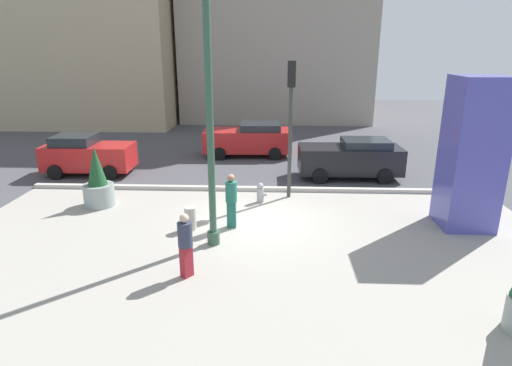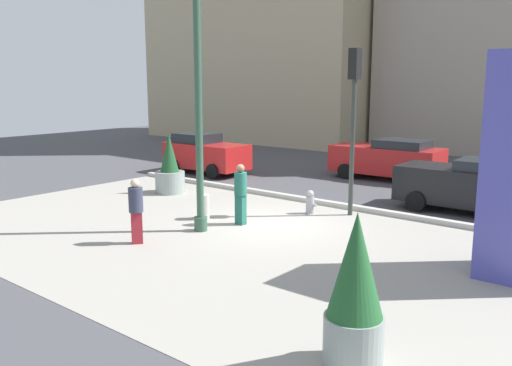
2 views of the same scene
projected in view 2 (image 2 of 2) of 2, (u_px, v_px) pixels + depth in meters
ground_plane at (340, 201)px, 18.79m from camera, size 60.00×60.00×0.00m
plaza_pavement at (222, 240)px, 14.23m from camera, size 18.00×10.00×0.02m
curb_strip at (327, 203)px, 18.11m from camera, size 18.00×0.24×0.16m
lamp_post at (198, 98)px, 14.39m from camera, size 0.44×0.44×7.46m
potted_plant_near_left at (355, 293)px, 7.77m from camera, size 0.88×0.88×2.30m
potted_plant_near_right at (170, 170)px, 19.97m from camera, size 1.08×1.08×2.18m
fire_hydrant at (310, 202)px, 16.93m from camera, size 0.36×0.26×0.75m
concrete_bollard at (203, 207)px, 16.27m from camera, size 0.36×0.36×0.75m
traffic_light_far_side at (354, 106)px, 16.20m from camera, size 0.28×0.42×5.01m
car_curb_east at (388, 158)px, 22.76m from camera, size 4.59×2.25×1.71m
car_far_lane at (205, 154)px, 24.26m from camera, size 3.85×1.99×1.76m
car_intersection at (472, 185)px, 16.97m from camera, size 4.40×2.05×1.71m
pedestrian_crossing at (136, 208)px, 13.72m from camera, size 0.50×0.50×1.68m
pedestrian_on_sidewalk at (241, 191)px, 15.55m from camera, size 0.37×0.37×1.76m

